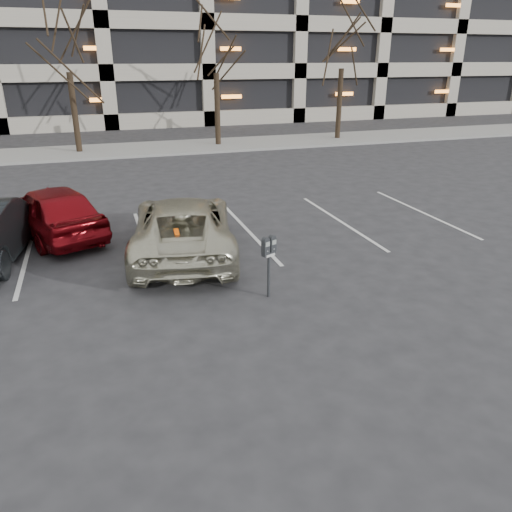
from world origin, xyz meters
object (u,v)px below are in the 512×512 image
(suv_silver, at_px, (183,226))
(parking_meter, at_px, (269,252))
(tree_b, at_px, (62,18))
(tree_c, at_px, (215,25))
(tree_d, at_px, (344,21))
(car_red, at_px, (54,211))

(suv_silver, bearing_deg, parking_meter, 122.56)
(suv_silver, bearing_deg, tree_b, -70.12)
(tree_c, relative_size, parking_meter, 6.50)
(suv_silver, bearing_deg, tree_c, -96.63)
(tree_d, height_order, parking_meter, tree_d)
(tree_b, relative_size, tree_d, 0.98)
(tree_d, distance_m, suv_silver, 19.55)
(parking_meter, relative_size, car_red, 0.30)
(tree_c, bearing_deg, tree_d, 0.00)
(parking_meter, height_order, suv_silver, suv_silver)
(parking_meter, bearing_deg, tree_b, 77.31)
(parking_meter, bearing_deg, tree_c, 54.87)
(tree_c, relative_size, car_red, 1.98)
(parking_meter, xyz_separation_m, suv_silver, (-1.16, 2.86, -0.27))
(tree_d, xyz_separation_m, car_red, (-14.56, -12.53, -5.45))
(tree_b, xyz_separation_m, tree_c, (7.00, 0.00, -0.18))
(car_red, bearing_deg, tree_b, -113.67)
(car_red, bearing_deg, tree_d, -160.40)
(tree_c, distance_m, tree_d, 7.01)
(tree_d, height_order, suv_silver, tree_d)
(suv_silver, bearing_deg, car_red, -26.46)
(tree_d, relative_size, parking_meter, 6.81)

